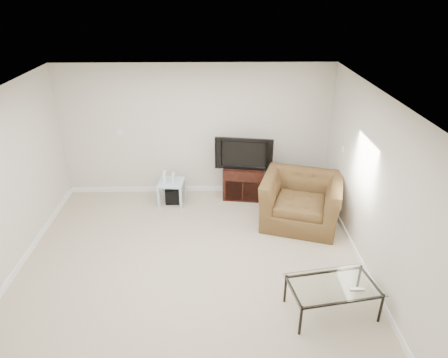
{
  "coord_description": "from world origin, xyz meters",
  "views": [
    {
      "loc": [
        0.38,
        -4.53,
        3.74
      ],
      "look_at": [
        0.5,
        1.2,
        0.9
      ],
      "focal_mm": 32.0,
      "sensor_mm": 36.0,
      "label": 1
    }
  ],
  "objects_px": {
    "recliner": "(302,193)",
    "coffee_table": "(332,298)",
    "subwoofer": "(174,195)",
    "side_table": "(172,192)",
    "tv_stand": "(244,181)",
    "television": "(244,152)"
  },
  "relations": [
    {
      "from": "television",
      "to": "coffee_table",
      "type": "height_order",
      "value": "television"
    },
    {
      "from": "tv_stand",
      "to": "recliner",
      "type": "relative_size",
      "value": 0.59
    },
    {
      "from": "tv_stand",
      "to": "subwoofer",
      "type": "height_order",
      "value": "tv_stand"
    },
    {
      "from": "recliner",
      "to": "television",
      "type": "bearing_deg",
      "value": 152.04
    },
    {
      "from": "tv_stand",
      "to": "coffee_table",
      "type": "distance_m",
      "value": 3.19
    },
    {
      "from": "television",
      "to": "subwoofer",
      "type": "distance_m",
      "value": 1.55
    },
    {
      "from": "side_table",
      "to": "subwoofer",
      "type": "height_order",
      "value": "side_table"
    },
    {
      "from": "recliner",
      "to": "subwoofer",
      "type": "bearing_deg",
      "value": 179.15
    },
    {
      "from": "tv_stand",
      "to": "television",
      "type": "xyz_separation_m",
      "value": [
        -0.0,
        -0.03,
        0.62
      ]
    },
    {
      "from": "recliner",
      "to": "coffee_table",
      "type": "xyz_separation_m",
      "value": [
        -0.01,
        -2.1,
        -0.35
      ]
    },
    {
      "from": "television",
      "to": "side_table",
      "type": "height_order",
      "value": "television"
    },
    {
      "from": "side_table",
      "to": "tv_stand",
      "type": "bearing_deg",
      "value": 9.6
    },
    {
      "from": "tv_stand",
      "to": "subwoofer",
      "type": "relative_size",
      "value": 2.61
    },
    {
      "from": "television",
      "to": "coffee_table",
      "type": "bearing_deg",
      "value": -64.32
    },
    {
      "from": "television",
      "to": "recliner",
      "type": "distance_m",
      "value": 1.35
    },
    {
      "from": "tv_stand",
      "to": "subwoofer",
      "type": "bearing_deg",
      "value": -162.93
    },
    {
      "from": "recliner",
      "to": "coffee_table",
      "type": "bearing_deg",
      "value": -72.63
    },
    {
      "from": "recliner",
      "to": "coffee_table",
      "type": "relative_size",
      "value": 1.17
    },
    {
      "from": "tv_stand",
      "to": "coffee_table",
      "type": "relative_size",
      "value": 0.69
    },
    {
      "from": "side_table",
      "to": "recliner",
      "type": "bearing_deg",
      "value": -17.85
    },
    {
      "from": "tv_stand",
      "to": "television",
      "type": "distance_m",
      "value": 0.62
    },
    {
      "from": "subwoofer",
      "to": "recliner",
      "type": "relative_size",
      "value": 0.22
    }
  ]
}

